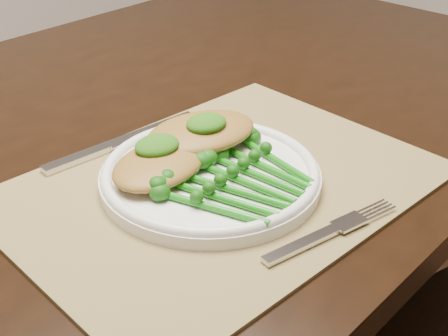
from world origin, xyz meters
TOP-DOWN VIEW (x-y plane):
  - dining_table at (-0.08, 0.02)m, footprint 1.73×1.16m
  - placemat at (-0.07, -0.18)m, footprint 0.53×0.41m
  - dinner_plate at (-0.08, -0.17)m, footprint 0.26×0.26m
  - knife at (-0.14, -0.03)m, footprint 0.23×0.04m
  - fork at (-0.03, -0.33)m, footprint 0.18×0.03m
  - chicken_fillet_left at (-0.13, -0.14)m, footprint 0.16×0.13m
  - chicken_fillet_right at (-0.05, -0.12)m, footprint 0.15×0.11m
  - pesto_dollop_left at (-0.12, -0.13)m, footprint 0.05×0.05m
  - pesto_dollop_right at (-0.05, -0.13)m, footprint 0.05×0.04m
  - broccolini_bundle at (-0.06, -0.23)m, footprint 0.19×0.20m

SIDE VIEW (x-z plane):
  - dining_table at x=-0.08m, z-range 0.00..0.75m
  - placemat at x=-0.07m, z-range 0.75..0.75m
  - fork at x=-0.03m, z-range 0.76..0.76m
  - knife at x=-0.14m, z-range 0.76..0.76m
  - dinner_plate at x=-0.08m, z-range 0.75..0.78m
  - broccolini_bundle at x=-0.06m, z-range 0.76..0.79m
  - chicken_fillet_left at x=-0.13m, z-range 0.77..0.80m
  - chicken_fillet_right at x=-0.05m, z-range 0.78..0.80m
  - pesto_dollop_left at x=-0.12m, z-range 0.79..0.81m
  - pesto_dollop_right at x=-0.05m, z-range 0.80..0.82m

